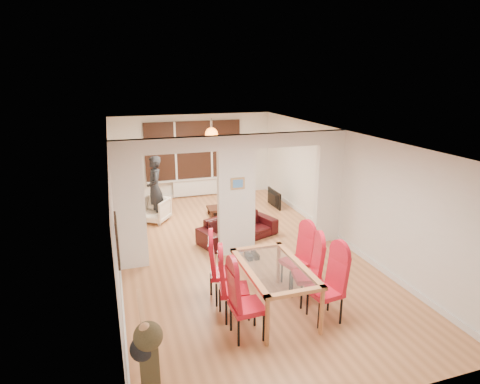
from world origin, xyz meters
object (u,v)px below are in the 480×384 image
person (155,189)px  dining_chair_lb (234,285)px  dining_chair_ra (325,287)px  dining_chair_la (247,301)px  dining_chair_rb (307,272)px  coffee_table (227,210)px  sofa (238,228)px  dining_chair_rc (296,258)px  dining_table (274,288)px  armchair (154,210)px  bowl (232,205)px  television (271,199)px  bottle (231,201)px  dining_chair_lc (224,269)px

person → dining_chair_lb: bearing=7.0°
dining_chair_ra → dining_chair_la: bearing=173.0°
dining_chair_rb → person: person is taller
coffee_table → dining_chair_rb: bearing=-89.2°
dining_chair_ra → sofa: size_ratio=0.60×
dining_chair_ra → dining_chair_rb: 0.57m
dining_chair_la → dining_chair_rc: bearing=38.8°
dining_table → dining_chair_ra: bearing=-36.1°
armchair → bowl: (2.12, -0.08, -0.05)m
dining_chair_lb → television: dining_chair_lb is taller
sofa → coffee_table: bearing=62.9°
dining_chair_lb → dining_chair_rb: (1.31, 0.05, -0.01)m
television → dining_chair_ra: bearing=164.7°
sofa → bottle: size_ratio=7.58×
dining_chair_ra → bottle: size_ratio=4.58×
dining_chair_lc → bottle: 4.48m
dining_chair_rc → bottle: (0.03, 4.22, -0.19)m
dining_chair_rb → bottle: 4.76m
bowl → armchair: bearing=177.9°
dining_chair_rc → television: (1.34, 4.42, -0.31)m
dining_chair_lb → bowl: size_ratio=5.58×
armchair → television: armchair is taller
dining_table → dining_chair_lb: 0.69m
dining_chair_lb → sofa: dining_chair_lb is taller
dining_chair_rc → dining_chair_rb: bearing=-108.5°
dining_chair_la → bottle: 5.52m
person → coffee_table: bearing=84.2°
armchair → bowl: 2.13m
dining_chair_la → dining_chair_lc: bearing=90.5°
dining_chair_la → dining_chair_rb: dining_chair_la is taller
dining_chair_lb → dining_chair_rc: (1.36, 0.58, -0.01)m
sofa → dining_chair_rc: bearing=-101.8°
sofa → coffee_table: sofa is taller
television → dining_chair_lc: bearing=147.3°
dining_chair_rb → dining_chair_rc: dining_chair_rc is taller
coffee_table → bottle: bottle is taller
bottle → dining_chair_lc: bearing=-108.1°
dining_table → bowl: size_ratio=8.50×
dining_chair_ra → bottle: (0.05, 5.32, -0.21)m
dining_chair_ra → person: 5.81m
dining_chair_lc → coffee_table: (1.26, 4.20, -0.46)m
dining_chair_rc → person: (-2.02, 4.34, 0.32)m
dining_chair_la → bottle: bearing=74.3°
dining_table → dining_chair_lc: size_ratio=1.49×
dining_chair_ra → dining_chair_rc: 1.10m
dining_chair_ra → bowl: 5.28m
television → armchair: bearing=91.5°
dining_chair_rc → armchair: (-2.08, 4.24, -0.24)m
armchair → coffee_table: 1.99m
dining_chair_lb → dining_chair_ra: size_ratio=0.98×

